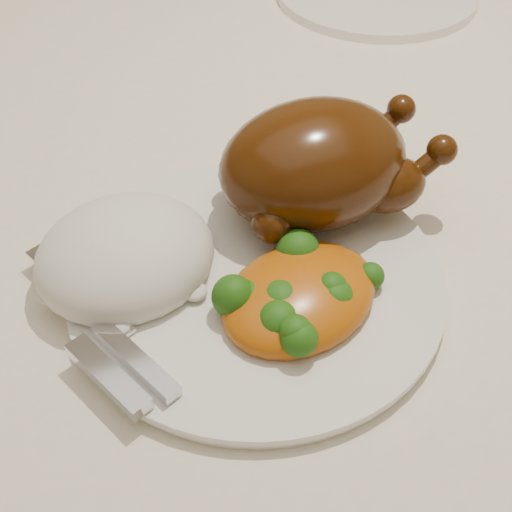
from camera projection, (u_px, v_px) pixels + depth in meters
name	position (u px, v px, depth m)	size (l,w,h in m)	color
dining_table	(192.00, 215.00, 0.73)	(1.60, 0.90, 0.76)	brown
tablecloth	(187.00, 157.00, 0.68)	(1.73, 1.03, 0.18)	#F1E6D0
dinner_plate	(256.00, 281.00, 0.52)	(0.27, 0.27, 0.01)	white
roast_chicken	(319.00, 164.00, 0.53)	(0.18, 0.11, 0.09)	#472107
rice_mound	(125.00, 257.00, 0.51)	(0.15, 0.14, 0.07)	white
mac_and_cheese	(299.00, 295.00, 0.48)	(0.14, 0.12, 0.05)	#CA600C
cutlery	(110.00, 340.00, 0.46)	(0.07, 0.17, 0.01)	silver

